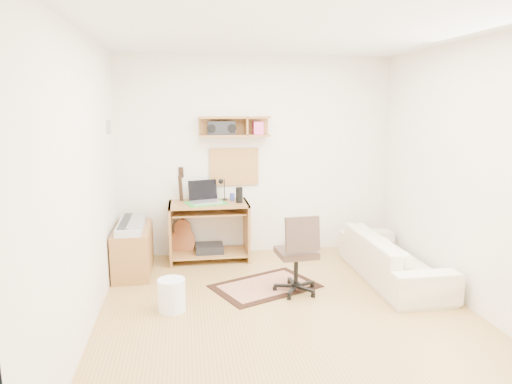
{
  "coord_description": "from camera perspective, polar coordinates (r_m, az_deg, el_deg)",
  "views": [
    {
      "loc": [
        -0.94,
        -4.11,
        1.98
      ],
      "look_at": [
        -0.15,
        1.05,
        1.0
      ],
      "focal_mm": 32.95,
      "sensor_mm": 36.0,
      "label": 1
    }
  ],
  "objects": [
    {
      "name": "pencil_cup",
      "position": [
        6.09,
        -2.9,
        -0.6
      ],
      "size": [
        0.07,
        0.07,
        0.09
      ],
      "primitive_type": "cylinder",
      "color": "#3747A7",
      "rests_on": "desk"
    },
    {
      "name": "printer",
      "position": [
        6.4,
        5.58,
        -6.65
      ],
      "size": [
        0.48,
        0.41,
        0.16
      ],
      "primitive_type": "cube",
      "rotation": [
        0.0,
        0.0,
        -0.21
      ],
      "color": "#A5A8AA",
      "rests_on": "floor"
    },
    {
      "name": "cork_board",
      "position": [
        6.18,
        -2.69,
        3.08
      ],
      "size": [
        0.64,
        0.03,
        0.49
      ],
      "primitive_type": "cube",
      "color": "tan",
      "rests_on": "back_wall"
    },
    {
      "name": "desk_lamp",
      "position": [
        6.1,
        -3.85,
        0.33
      ],
      "size": [
        0.09,
        0.09,
        0.28
      ],
      "primitive_type": null,
      "color": "black",
      "rests_on": "desk"
    },
    {
      "name": "cabinet",
      "position": [
        5.81,
        -14.73,
        -6.8
      ],
      "size": [
        0.4,
        0.9,
        0.55
      ],
      "primitive_type": "cube",
      "color": "#9D6B37",
      "rests_on": "floor"
    },
    {
      "name": "sofa",
      "position": [
        5.61,
        16.29,
        -6.77
      ],
      "size": [
        0.51,
        1.76,
        0.69
      ],
      "primitive_type": "imported",
      "rotation": [
        0.0,
        0.0,
        1.57
      ],
      "color": "beige",
      "rests_on": "floor"
    },
    {
      "name": "ceiling",
      "position": [
        4.27,
        4.37,
        19.01
      ],
      "size": [
        3.6,
        4.0,
        0.01
      ],
      "primitive_type": "cube",
      "color": "white",
      "rests_on": "ground"
    },
    {
      "name": "speaker",
      "position": [
        5.94,
        -2.05,
        -0.36
      ],
      "size": [
        0.09,
        0.09,
        0.2
      ],
      "primitive_type": "cylinder",
      "color": "black",
      "rests_on": "desk"
    },
    {
      "name": "back_wall",
      "position": [
        6.23,
        0.03,
        4.36
      ],
      "size": [
        3.6,
        0.01,
        2.6
      ],
      "primitive_type": "cube",
      "color": "white",
      "rests_on": "ground"
    },
    {
      "name": "laptop",
      "position": [
        5.93,
        -6.14,
        -0.02
      ],
      "size": [
        0.45,
        0.45,
        0.28
      ],
      "primitive_type": null,
      "rotation": [
        0.0,
        0.0,
        0.25
      ],
      "color": "silver",
      "rests_on": "desk"
    },
    {
      "name": "music_keyboard",
      "position": [
        5.73,
        -14.88,
        -3.8
      ],
      "size": [
        0.28,
        0.9,
        0.08
      ],
      "primitive_type": "cube",
      "color": "#B2B5BA",
      "rests_on": "cabinet"
    },
    {
      "name": "floor",
      "position": [
        4.66,
        3.9,
        -14.59
      ],
      "size": [
        3.6,
        4.0,
        0.01
      ],
      "primitive_type": "cube",
      "color": "tan",
      "rests_on": "ground"
    },
    {
      "name": "boombox",
      "position": [
        6.01,
        -4.25,
        7.73
      ],
      "size": [
        0.35,
        0.16,
        0.18
      ],
      "primitive_type": "cube",
      "color": "black",
      "rests_on": "wall_shelf"
    },
    {
      "name": "right_wall",
      "position": [
        4.99,
        24.77,
        1.81
      ],
      "size": [
        0.01,
        4.0,
        2.6
      ],
      "primitive_type": "cube",
      "color": "white",
      "rests_on": "ground"
    },
    {
      "name": "guitar",
      "position": [
        6.13,
        -8.94,
        -2.56
      ],
      "size": [
        0.36,
        0.27,
        1.19
      ],
      "primitive_type": null,
      "rotation": [
        0.0,
        0.0,
        -0.26
      ],
      "color": "#A25932",
      "rests_on": "floor"
    },
    {
      "name": "desk",
      "position": [
        6.06,
        -5.71,
        -4.78
      ],
      "size": [
        1.0,
        0.55,
        0.75
      ],
      "primitive_type": null,
      "color": "#9D6B37",
      "rests_on": "floor"
    },
    {
      "name": "waste_basket",
      "position": [
        4.73,
        -10.19,
        -12.21
      ],
      "size": [
        0.35,
        0.35,
        0.32
      ],
      "primitive_type": "cylinder",
      "rotation": [
        0.0,
        0.0,
        0.43
      ],
      "color": "white",
      "rests_on": "floor"
    },
    {
      "name": "rug",
      "position": [
        5.27,
        1.11,
        -11.33
      ],
      "size": [
        1.29,
        1.1,
        0.01
      ],
      "primitive_type": "cube",
      "rotation": [
        0.0,
        0.0,
        0.42
      ],
      "color": "beige",
      "rests_on": "floor"
    },
    {
      "name": "left_wall",
      "position": [
        4.26,
        -20.29,
        0.77
      ],
      "size": [
        0.01,
        4.0,
        2.6
      ],
      "primitive_type": "cube",
      "color": "white",
      "rests_on": "ground"
    },
    {
      "name": "wall_photo",
      "position": [
        5.68,
        -17.42,
        7.52
      ],
      "size": [
        0.02,
        0.2,
        0.15
      ],
      "primitive_type": "cube",
      "color": "#4C8CBF",
      "rests_on": "left_wall"
    },
    {
      "name": "wall_shelf",
      "position": [
        6.03,
        -2.62,
        7.95
      ],
      "size": [
        0.9,
        0.25,
        0.26
      ],
      "primitive_type": "cube",
      "color": "#9D6B37",
      "rests_on": "back_wall"
    },
    {
      "name": "task_chair",
      "position": [
        5.01,
        4.9,
        -7.34
      ],
      "size": [
        0.48,
        0.48,
        0.88
      ],
      "primitive_type": null,
      "rotation": [
        0.0,
        0.0,
        0.08
      ],
      "color": "#3D2C24",
      "rests_on": "floor"
    }
  ]
}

